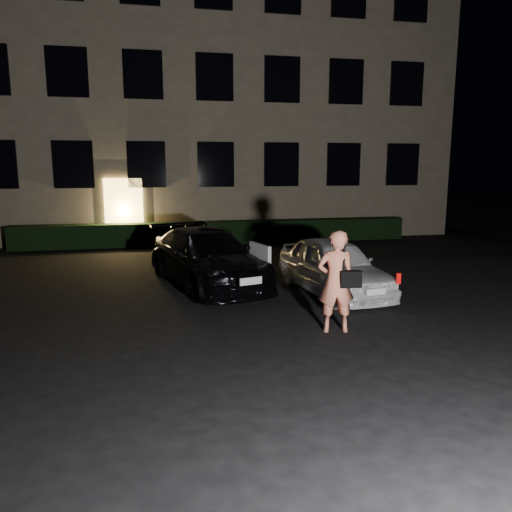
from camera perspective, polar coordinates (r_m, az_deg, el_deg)
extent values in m
plane|color=black|center=(9.27, 4.36, -8.54)|extent=(80.00, 80.00, 0.00)
cube|color=#6D5F4E|center=(23.73, -6.02, 17.62)|extent=(20.00, 8.00, 12.00)
cube|color=#FFCE61|center=(19.46, -14.85, 4.90)|extent=(1.40, 0.10, 2.50)
cube|color=black|center=(19.54, -20.14, 9.78)|extent=(1.40, 0.10, 1.70)
cube|color=black|center=(19.35, -12.39, 10.17)|extent=(1.40, 0.10, 1.70)
cube|color=black|center=(19.51, -4.61, 10.38)|extent=(1.40, 0.10, 1.70)
cube|color=black|center=(20.00, 2.92, 10.40)|extent=(1.40, 0.10, 1.70)
cube|color=black|center=(20.82, 9.97, 10.26)|extent=(1.40, 0.10, 1.70)
cube|color=black|center=(21.91, 16.40, 10.00)|extent=(1.40, 0.10, 1.70)
cube|color=black|center=(19.80, -20.75, 19.07)|extent=(1.40, 0.10, 1.70)
cube|color=black|center=(19.61, -12.78, 19.56)|extent=(1.40, 0.10, 1.70)
cube|color=black|center=(19.77, -4.75, 19.69)|extent=(1.40, 0.10, 1.70)
cube|color=black|center=(20.26, 3.01, 19.49)|extent=(1.40, 0.10, 1.70)
cube|color=black|center=(21.06, 10.26, 18.99)|extent=(1.40, 0.10, 1.70)
cube|color=black|center=(22.14, 16.85, 18.30)|extent=(1.40, 0.10, 1.70)
cube|color=black|center=(19.25, -4.33, 2.69)|extent=(15.00, 0.70, 0.85)
imported|color=black|center=(12.65, -5.61, -0.16)|extent=(3.13, 5.13, 1.39)
cube|color=white|center=(12.25, 0.46, 0.33)|extent=(0.34, 0.98, 0.46)
cube|color=silver|center=(10.44, -0.61, -2.87)|extent=(0.50, 0.18, 0.16)
imported|color=white|center=(11.86, 8.81, -1.14)|extent=(1.97, 4.00, 1.31)
cube|color=red|center=(10.02, 10.80, -2.99)|extent=(0.08, 0.06, 0.22)
cube|color=red|center=(10.58, 15.99, -2.50)|extent=(0.08, 0.06, 0.22)
cube|color=silver|center=(10.30, 13.56, -3.98)|extent=(0.44, 0.09, 0.13)
imported|color=#EC8362|center=(9.10, 9.10, -2.88)|extent=(0.73, 0.53, 1.87)
cube|color=black|center=(9.02, 10.74, -2.60)|extent=(0.40, 0.22, 0.30)
cube|color=black|center=(8.94, 9.98, 0.08)|extent=(0.05, 0.07, 0.58)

